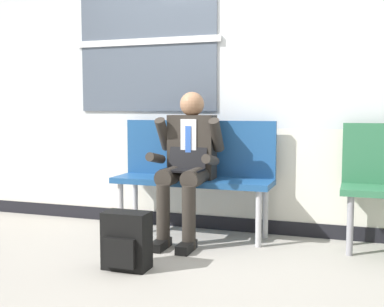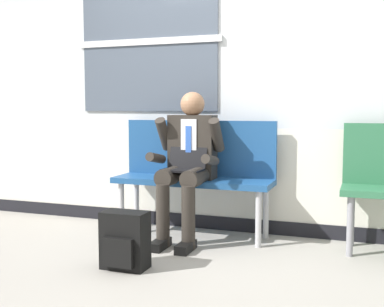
{
  "view_description": "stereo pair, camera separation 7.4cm",
  "coord_description": "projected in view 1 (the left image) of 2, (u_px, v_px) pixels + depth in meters",
  "views": [
    {
      "loc": [
        1.23,
        -3.62,
        1.12
      ],
      "look_at": [
        -0.07,
        0.17,
        0.75
      ],
      "focal_mm": 45.66,
      "sensor_mm": 36.0,
      "label": 1
    },
    {
      "loc": [
        1.3,
        -3.59,
        1.12
      ],
      "look_at": [
        -0.07,
        0.17,
        0.75
      ],
      "focal_mm": 45.66,
      "sensor_mm": 36.0,
      "label": 2
    }
  ],
  "objects": [
    {
      "name": "backpack",
      "position": [
        126.0,
        241.0,
        3.4
      ],
      "size": [
        0.32,
        0.22,
        0.4
      ],
      "color": "black",
      "rests_on": "ground"
    },
    {
      "name": "bench_with_person",
      "position": [
        195.0,
        168.0,
        4.32
      ],
      "size": [
        1.4,
        0.42,
        1.01
      ],
      "color": "navy",
      "rests_on": "ground"
    },
    {
      "name": "person_seated",
      "position": [
        187.0,
        161.0,
        4.12
      ],
      "size": [
        0.57,
        0.7,
        1.26
      ],
      "color": "#2D2823",
      "rests_on": "ground"
    },
    {
      "name": "ground_plane",
      "position": [
        193.0,
        249.0,
        3.91
      ],
      "size": [
        18.0,
        18.0,
        0.0
      ],
      "primitive_type": "plane",
      "color": "#9E9991"
    },
    {
      "name": "station_wall",
      "position": [
        217.0,
        63.0,
        4.45
      ],
      "size": [
        5.42,
        0.17,
        3.08
      ],
      "color": "silver",
      "rests_on": "ground"
    }
  ]
}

